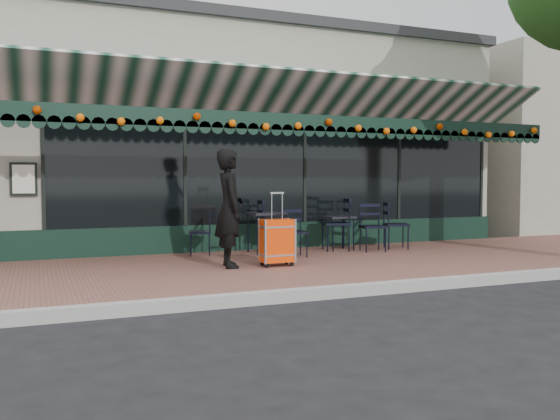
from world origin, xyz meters
name	(u,v)px	position (x,y,z in m)	size (l,w,h in m)	color
ground	(335,296)	(0.00, 0.00, 0.00)	(80.00, 80.00, 0.00)	black
sidewalk	(277,269)	(0.00, 2.00, 0.07)	(18.00, 4.00, 0.15)	brown
curb	(338,292)	(0.00, -0.08, 0.07)	(18.00, 0.16, 0.15)	#9E9E99
restaurant_building	(188,148)	(0.00, 7.84, 2.27)	(12.00, 9.60, 4.50)	#AAA493
woman	(230,208)	(-0.79, 1.97, 1.05)	(0.66, 0.43, 1.81)	black
suitcase	(277,242)	(-0.08, 1.79, 0.53)	(0.50, 0.28, 1.14)	#F63E07
cafe_table_a	(338,220)	(1.80, 3.31, 0.73)	(0.52, 0.52, 0.64)	black
cafe_table_b	(266,216)	(0.35, 3.37, 0.82)	(0.60, 0.60, 0.74)	black
chair_a_left	(336,224)	(1.71, 3.23, 0.65)	(0.50, 0.50, 1.00)	black
chair_a_right	(396,225)	(2.93, 3.04, 0.61)	(0.46, 0.46, 0.91)	black
chair_a_front	(373,227)	(2.29, 2.86, 0.60)	(0.45, 0.45, 0.90)	black
chair_b_left	(200,233)	(-0.84, 3.53, 0.55)	(0.40, 0.40, 0.80)	black
chair_b_right	(272,226)	(0.50, 3.45, 0.64)	(0.49, 0.49, 0.98)	black
chair_b_front	(294,233)	(0.62, 2.70, 0.57)	(0.42, 0.42, 0.83)	black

